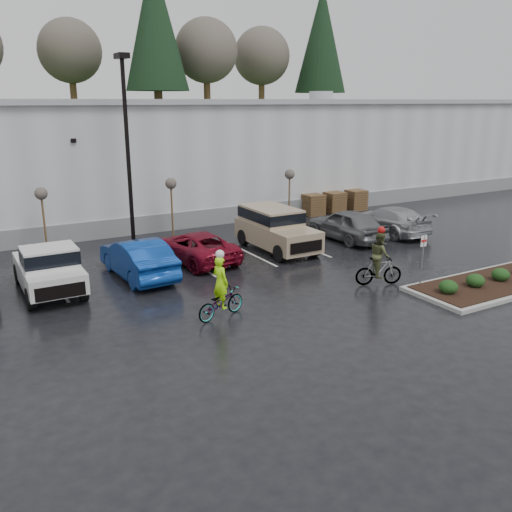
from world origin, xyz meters
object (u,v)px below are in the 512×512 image
sapling_west (41,197)px  pallet_stack_b (334,202)px  sapling_east (290,177)px  suv_tan (277,230)px  car_blue (138,258)px  pickup_white (47,266)px  car_red (195,247)px  cyclist_olive (379,264)px  pallet_stack_c (355,200)px  car_grey (347,224)px  fire_lane_sign (423,255)px  lamppost (127,132)px  car_far_silver (390,220)px  sapling_mid (171,187)px  pallet_stack_a (313,205)px  cyclist_hivis (221,297)px

sapling_west → pallet_stack_b: size_ratio=2.37×
sapling_east → suv_tan: sapling_east is taller
car_blue → pickup_white: bearing=-4.6°
car_red → cyclist_olive: bearing=120.5°
pallet_stack_c → car_blue: size_ratio=0.27×
car_grey → cyclist_olive: size_ratio=2.04×
sapling_east → car_blue: size_ratio=0.64×
fire_lane_sign → car_grey: (2.44, 7.61, -0.57)m
sapling_east → suv_tan: bearing=-128.3°
lamppost → car_far_silver: size_ratio=1.78×
pallet_stack_c → pallet_stack_b: bearing=180.0°
car_blue → car_far_silver: 14.56m
sapling_mid → pallet_stack_c: sapling_mid is taller
pickup_white → car_far_silver: bearing=1.7°
sapling_west → car_red: size_ratio=0.64×
sapling_east → car_far_silver: sapling_east is taller
pallet_stack_b → pallet_stack_c: bearing=0.0°
sapling_west → fire_lane_sign: size_ratio=1.45×
sapling_west → pallet_stack_b: sapling_west is taller
fire_lane_sign → car_blue: size_ratio=0.44×
pallet_stack_b → car_blue: 16.95m
lamppost → pallet_stack_a: size_ratio=6.83×
car_far_silver → cyclist_hivis: bearing=26.7°
car_blue → suv_tan: size_ratio=0.98×
pickup_white → fire_lane_sign: bearing=-29.1°
suv_tan → sapling_mid: bearing=124.0°
sapling_mid → sapling_east: size_ratio=1.00×
sapling_east → sapling_west: bearing=180.0°
sapling_west → sapling_mid: (6.50, 0.00, 0.00)m
pickup_white → cyclist_olive: bearing=-26.7°
car_blue → car_grey: size_ratio=1.02×
sapling_mid → car_blue: size_ratio=0.64×
pickup_white → cyclist_olive: (11.60, -5.84, -0.11)m
cyclist_hivis → cyclist_olive: cyclist_olive is taller
pallet_stack_b → lamppost: bearing=-172.0°
sapling_mid → car_red: sapling_mid is taller
pallet_stack_a → car_grey: bearing=-110.0°
sapling_east → car_red: sapling_east is taller
car_grey → cyclist_olive: bearing=60.0°
car_far_silver → cyclist_hivis: size_ratio=2.18×
car_blue → car_far_silver: car_blue is taller
pallet_stack_a → pallet_stack_b: bearing=0.0°
sapling_west → car_blue: bearing=-65.3°
car_blue → car_far_silver: size_ratio=0.96×
sapling_mid → cyclist_olive: 12.47m
car_far_silver → cyclist_olive: bearing=46.1°
pallet_stack_b → car_far_silver: 6.30m
pallet_stack_b → car_blue: car_blue is taller
car_red → car_grey: car_grey is taller
lamppost → fire_lane_sign: (7.80, -11.80, -4.28)m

